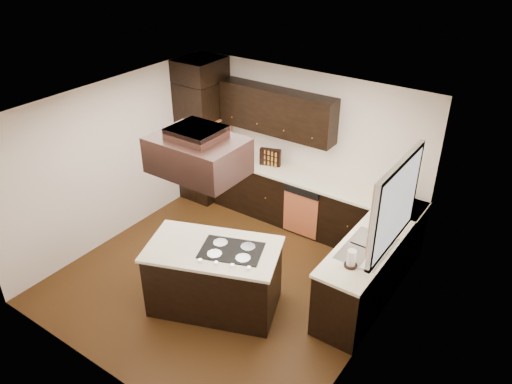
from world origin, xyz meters
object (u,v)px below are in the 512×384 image
island (214,278)px  range_hood (198,155)px  oven_column (204,141)px  spice_rack (270,157)px

island → range_hood: (-0.13, -0.02, 1.72)m
oven_column → range_hood: range_hood is taller
oven_column → island: bearing=-48.1°
island → spice_rack: bearing=85.3°
oven_column → spice_rack: bearing=4.2°
oven_column → island: (2.00, -2.23, -0.62)m
oven_column → range_hood: size_ratio=2.02×
range_hood → island: bearing=10.0°
island → spice_rack: (-0.68, 2.33, 0.62)m
oven_column → spice_rack: (1.32, 0.10, 0.00)m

